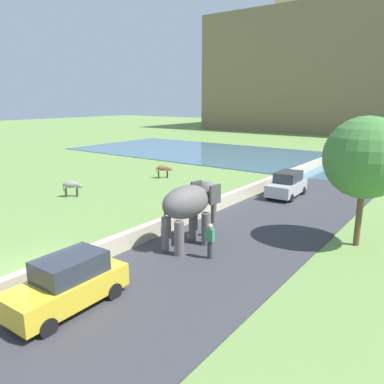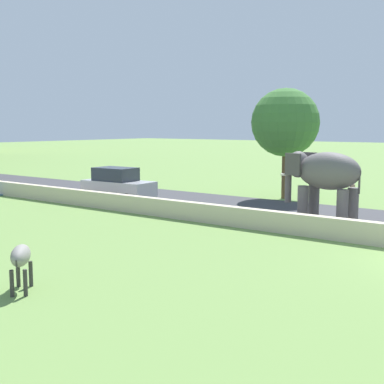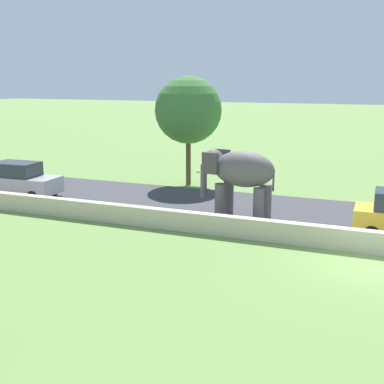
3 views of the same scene
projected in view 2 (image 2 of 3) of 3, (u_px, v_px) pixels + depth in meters
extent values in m
cube|color=#38383D|center=(102.00, 193.00, 30.79)|extent=(7.00, 120.00, 0.06)
cube|color=beige|center=(75.00, 197.00, 26.53)|extent=(0.40, 110.00, 0.79)
ellipsoid|color=#605B5B|center=(329.00, 171.00, 20.56)|extent=(1.76, 2.87, 1.50)
cylinder|color=#605B5B|center=(303.00, 205.00, 21.06)|extent=(0.44, 0.44, 1.60)
cylinder|color=#605B5B|center=(314.00, 203.00, 21.65)|extent=(0.44, 0.44, 1.60)
cylinder|color=#605B5B|center=(342.00, 210.00, 19.84)|extent=(0.44, 0.44, 1.60)
cylinder|color=#605B5B|center=(353.00, 208.00, 20.43)|extent=(0.44, 0.44, 1.60)
ellipsoid|color=#605B5B|center=(298.00, 164.00, 21.53)|extent=(1.11, 1.03, 1.10)
cube|color=#484444|center=(293.00, 164.00, 21.00)|extent=(0.21, 0.71, 0.90)
cube|color=#484444|center=(309.00, 163.00, 21.85)|extent=(0.21, 0.71, 0.90)
cylinder|color=#605B5B|center=(288.00, 185.00, 21.97)|extent=(0.28, 0.28, 1.50)
cone|color=silver|center=(287.00, 175.00, 21.71)|extent=(0.20, 0.57, 0.17)
cone|color=silver|center=(293.00, 174.00, 22.02)|extent=(0.20, 0.57, 0.17)
cylinder|color=#484444|center=(359.00, 182.00, 19.69)|extent=(0.08, 0.08, 0.90)
cylinder|color=#33333D|center=(352.00, 212.00, 21.80)|extent=(0.22, 0.22, 0.85)
cube|color=#388451|center=(352.00, 195.00, 21.71)|extent=(0.36, 0.22, 0.56)
sphere|color=tan|center=(353.00, 186.00, 21.66)|extent=(0.22, 0.22, 0.22)
cube|color=#B7B7BC|center=(119.00, 188.00, 27.70)|extent=(1.88, 4.07, 0.80)
cube|color=#2D333D|center=(115.00, 174.00, 27.72)|extent=(1.54, 2.26, 0.70)
cylinder|color=black|center=(147.00, 196.00, 27.69)|extent=(0.21, 0.61, 0.60)
cylinder|color=black|center=(127.00, 199.00, 26.36)|extent=(0.21, 0.61, 0.60)
cylinder|color=black|center=(111.00, 192.00, 29.14)|extent=(0.21, 0.61, 0.60)
cylinder|color=black|center=(90.00, 195.00, 27.81)|extent=(0.21, 0.61, 0.60)
ellipsoid|color=gray|center=(21.00, 255.00, 12.54)|extent=(1.09, 1.09, 0.50)
cylinder|color=#373533|center=(18.00, 274.00, 12.97)|extent=(0.10, 0.10, 0.65)
cylinder|color=#373533|center=(31.00, 274.00, 13.01)|extent=(0.10, 0.10, 0.65)
cylinder|color=#373533|center=(12.00, 283.00, 12.21)|extent=(0.10, 0.10, 0.65)
cylinder|color=#373533|center=(25.00, 283.00, 12.25)|extent=(0.10, 0.10, 0.65)
ellipsoid|color=gray|center=(26.00, 255.00, 13.18)|extent=(0.45, 0.45, 0.26)
cone|color=beige|center=(22.00, 249.00, 13.14)|extent=(0.04, 0.04, 0.12)
cone|color=beige|center=(29.00, 248.00, 13.17)|extent=(0.04, 0.04, 0.12)
cylinder|color=#373533|center=(17.00, 270.00, 12.03)|extent=(0.04, 0.04, 0.45)
cylinder|color=brown|center=(284.00, 172.00, 28.66)|extent=(0.28, 0.28, 2.89)
sphere|color=#427A38|center=(285.00, 122.00, 28.31)|extent=(3.73, 3.73, 3.73)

